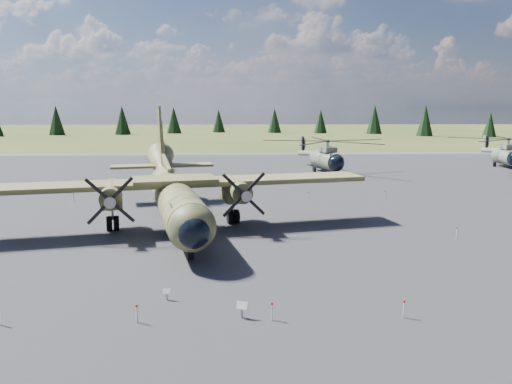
{
  "coord_description": "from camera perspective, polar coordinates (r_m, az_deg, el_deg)",
  "views": [
    {
      "loc": [
        0.37,
        -34.58,
        9.44
      ],
      "look_at": [
        1.95,
        2.0,
        3.24
      ],
      "focal_mm": 35.0,
      "sensor_mm": 36.0,
      "label": 1
    }
  ],
  "objects": [
    {
      "name": "ground",
      "position": [
        35.85,
        -3.0,
        -5.66
      ],
      "size": [
        500.0,
        500.0,
        0.0
      ],
      "primitive_type": "plane",
      "color": "brown",
      "rests_on": "ground"
    },
    {
      "name": "apron",
      "position": [
        45.57,
        -2.89,
        -2.35
      ],
      "size": [
        120.0,
        120.0,
        0.04
      ],
      "primitive_type": "cube",
      "color": "#5E5D63",
      "rests_on": "ground"
    },
    {
      "name": "transport_plane",
      "position": [
        40.58,
        -9.43,
        0.25
      ],
      "size": [
        30.82,
        27.66,
        10.19
      ],
      "rotation": [
        0.0,
        0.0,
        0.21
      ],
      "color": "#353E21",
      "rests_on": "ground"
    },
    {
      "name": "helicopter_near",
      "position": [
        73.67,
        8.02,
        4.83
      ],
      "size": [
        22.45,
        23.88,
        4.81
      ],
      "rotation": [
        0.0,
        0.0,
        0.21
      ],
      "color": "#66685B",
      "rests_on": "ground"
    },
    {
      "name": "helicopter_mid",
      "position": [
        88.64,
        26.76,
        4.64
      ],
      "size": [
        21.13,
        22.88,
        4.68
      ],
      "rotation": [
        0.0,
        0.0,
        -0.16
      ],
      "color": "#66685B",
      "rests_on": "ground"
    },
    {
      "name": "info_placard_left",
      "position": [
        25.58,
        -10.18,
        -11.23
      ],
      "size": [
        0.41,
        0.24,
        0.61
      ],
      "rotation": [
        0.0,
        0.0,
        -0.2
      ],
      "color": "gray",
      "rests_on": "ground"
    },
    {
      "name": "info_placard_right",
      "position": [
        23.16,
        -1.61,
        -13.01
      ],
      "size": [
        0.55,
        0.34,
        0.8
      ],
      "rotation": [
        0.0,
        0.0,
        -0.28
      ],
      "color": "gray",
      "rests_on": "ground"
    },
    {
      "name": "barrier_fence",
      "position": [
        35.65,
        -3.75,
        -4.91
      ],
      "size": [
        33.12,
        29.62,
        0.85
      ],
      "color": "white",
      "rests_on": "ground"
    },
    {
      "name": "treeline",
      "position": [
        38.86,
        2.06,
        2.72
      ],
      "size": [
        323.27,
        327.13,
        10.96
      ],
      "color": "black",
      "rests_on": "ground"
    }
  ]
}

